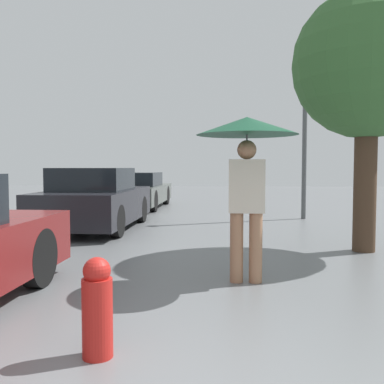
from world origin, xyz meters
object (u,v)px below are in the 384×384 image
tree (368,66)px  street_lamp (305,109)px  parked_car_middle (95,200)px  pedestrian (247,148)px  parked_car_farthest (137,191)px  fire_hydrant (97,308)px

tree → street_lamp: bearing=92.6°
parked_car_middle → street_lamp: bearing=24.8°
pedestrian → parked_car_farthest: pedestrian is taller
street_lamp → fire_hydrant: 9.45m
street_lamp → fire_hydrant: size_ratio=6.95×
pedestrian → street_lamp: size_ratio=0.39×
pedestrian → parked_car_farthest: (-3.27, 9.19, -1.03)m
pedestrian → parked_car_middle: 5.33m
parked_car_farthest → fire_hydrant: bearing=-79.4°
street_lamp → fire_hydrant: street_lamp is taller
parked_car_farthest → tree: bearing=-53.5°
tree → parked_car_farthest: bearing=126.5°
parked_car_middle → parked_car_farthest: size_ratio=0.86×
parked_car_farthest → tree: (5.27, -7.13, 2.42)m
parked_car_middle → parked_car_farthest: (-0.11, 5.00, -0.06)m
tree → street_lamp: (-0.20, 4.42, -0.09)m
parked_car_middle → fire_hydrant: size_ratio=5.21×
parked_car_middle → tree: (5.16, -2.13, 2.36)m
tree → fire_hydrant: size_ratio=5.79×
fire_hydrant → parked_car_middle: bearing=107.5°
pedestrian → tree: (2.00, 2.06, 1.39)m
pedestrian → street_lamp: (1.81, 6.48, 1.30)m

